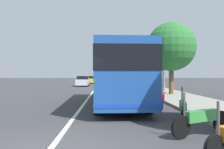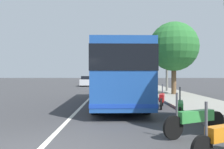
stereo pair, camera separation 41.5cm
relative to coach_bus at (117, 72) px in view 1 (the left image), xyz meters
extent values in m
cube|color=gray|center=(1.18, -4.77, -1.82)|extent=(110.00, 3.60, 0.14)
cube|color=silver|center=(1.18, 1.98, -1.89)|extent=(110.00, 0.16, 0.01)
cube|color=#1E4C9E|center=(0.00, 0.00, -0.09)|extent=(10.58, 2.86, 2.89)
cube|color=black|center=(0.00, 0.00, 0.53)|extent=(10.62, 2.90, 1.00)
cube|color=#193FB2|center=(0.00, 0.00, -1.29)|extent=(10.61, 2.89, 0.16)
cylinder|color=black|center=(3.33, 1.27, -1.39)|extent=(1.01, 0.33, 1.00)
cylinder|color=black|center=(3.39, -1.08, -1.39)|extent=(1.01, 0.33, 1.00)
cylinder|color=black|center=(-3.39, 1.08, -1.39)|extent=(1.01, 0.33, 1.00)
cylinder|color=black|center=(-3.33, -1.27, -1.39)|extent=(1.01, 0.33, 1.00)
cylinder|color=black|center=(-9.28, -1.55, -1.61)|extent=(0.34, 0.53, 0.56)
cylinder|color=#4C4C51|center=(-9.22, -1.66, -1.01)|extent=(0.06, 0.06, 0.70)
cylinder|color=black|center=(-7.56, -1.40, -1.56)|extent=(0.37, 0.62, 0.66)
cylinder|color=black|center=(-6.79, -2.89, -1.56)|extent=(0.37, 0.62, 0.66)
cube|color=#338C3F|center=(-7.18, -2.15, -1.31)|extent=(0.79, 1.23, 0.32)
cylinder|color=#4C4C51|center=(-7.51, -1.52, -0.96)|extent=(0.06, 0.06, 0.70)
cylinder|color=black|center=(-3.81, -2.64, -1.59)|extent=(0.60, 0.24, 0.60)
cylinder|color=black|center=(-5.41, -2.19, -1.59)|extent=(0.60, 0.24, 0.60)
cube|color=#338C3F|center=(-4.61, -2.41, -1.34)|extent=(1.27, 0.57, 0.30)
cylinder|color=#4C4C51|center=(-3.93, -2.60, -0.99)|extent=(0.06, 0.06, 0.70)
cylinder|color=black|center=(-0.50, -2.58, -1.60)|extent=(0.58, 0.22, 0.57)
cylinder|color=black|center=(-2.02, -2.19, -1.60)|extent=(0.58, 0.22, 0.57)
cube|color=red|center=(-1.26, -2.38, -1.35)|extent=(1.20, 0.52, 0.38)
cylinder|color=#4C4C51|center=(-0.61, -2.55, -1.00)|extent=(0.06, 0.06, 0.70)
cube|color=silver|center=(21.85, 4.11, -1.29)|extent=(4.07, 1.81, 0.84)
cube|color=black|center=(21.94, 4.11, -0.62)|extent=(2.24, 1.64, 0.49)
cylinder|color=black|center=(20.50, 3.34, -1.57)|extent=(0.64, 0.23, 0.64)
cylinder|color=black|center=(20.52, 4.92, -1.57)|extent=(0.64, 0.23, 0.64)
cylinder|color=black|center=(23.17, 3.30, -1.57)|extent=(0.64, 0.23, 0.64)
cylinder|color=black|center=(23.19, 4.88, -1.57)|extent=(0.64, 0.23, 0.64)
cube|color=gold|center=(32.67, 3.96, -1.32)|extent=(4.11, 1.98, 0.78)
cube|color=black|center=(32.71, 3.96, -0.70)|extent=(1.88, 1.78, 0.46)
cylinder|color=black|center=(31.35, 3.06, -1.57)|extent=(0.65, 0.24, 0.64)
cylinder|color=black|center=(31.30, 4.78, -1.57)|extent=(0.65, 0.24, 0.64)
cylinder|color=black|center=(34.03, 3.13, -1.57)|extent=(0.65, 0.24, 0.64)
cylinder|color=black|center=(33.98, 4.85, -1.57)|extent=(0.65, 0.24, 0.64)
cube|color=gold|center=(31.81, -0.21, -1.30)|extent=(4.46, 1.86, 0.82)
cube|color=black|center=(31.66, -0.21, -0.62)|extent=(2.30, 1.72, 0.54)
cylinder|color=black|center=(33.28, 0.64, -1.57)|extent=(0.64, 0.22, 0.64)
cylinder|color=black|center=(33.28, -1.06, -1.57)|extent=(0.64, 0.22, 0.64)
cylinder|color=black|center=(30.34, 0.64, -1.57)|extent=(0.64, 0.22, 0.64)
cylinder|color=black|center=(30.34, -1.06, -1.57)|extent=(0.64, 0.22, 0.64)
cube|color=silver|center=(47.89, -0.63, -1.32)|extent=(4.38, 1.87, 0.78)
cube|color=black|center=(47.83, -0.63, -0.70)|extent=(2.39, 1.67, 0.46)
cylinder|color=black|center=(49.29, 0.20, -1.57)|extent=(0.65, 0.24, 0.64)
cylinder|color=black|center=(49.34, -1.37, -1.57)|extent=(0.65, 0.24, 0.64)
cylinder|color=black|center=(46.43, 0.11, -1.57)|extent=(0.65, 0.24, 0.64)
cylinder|color=black|center=(46.48, -1.46, -1.57)|extent=(0.65, 0.24, 0.64)
cylinder|color=brown|center=(5.86, -4.83, -0.45)|extent=(0.40, 0.40, 2.87)
sphere|color=#286B2D|center=(5.86, -4.83, 2.21)|extent=(4.09, 4.09, 4.09)
cylinder|color=slate|center=(9.54, -5.09, 1.26)|extent=(0.24, 0.24, 6.30)
camera|label=1|loc=(-14.09, 0.66, -0.10)|focal=38.39mm
camera|label=2|loc=(-14.09, 0.24, -0.10)|focal=38.39mm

